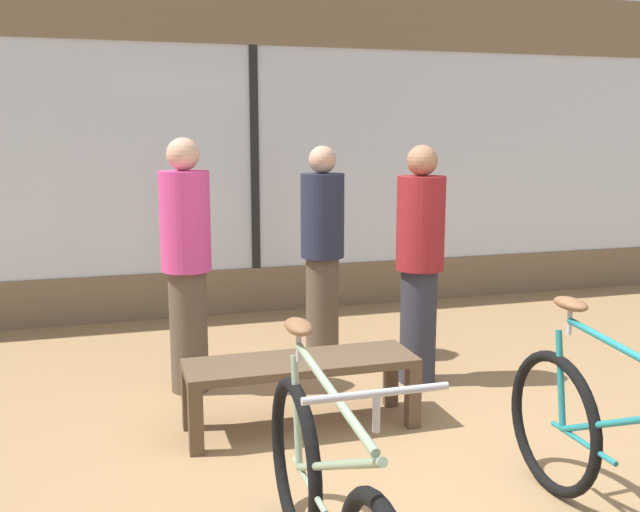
# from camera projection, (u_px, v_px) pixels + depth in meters

# --- Properties ---
(ground_plane) EXTENTS (24.00, 24.00, 0.00)m
(ground_plane) POSITION_uv_depth(u_px,v_px,m) (423.00, 512.00, 3.41)
(ground_plane) COLOR #99754C
(shop_back_wall) EXTENTS (12.00, 0.08, 3.20)m
(shop_back_wall) POSITION_uv_depth(u_px,v_px,m) (254.00, 148.00, 6.91)
(shop_back_wall) COLOR #7A664C
(shop_back_wall) RESTS_ON ground_plane
(bicycle_left) EXTENTS (0.46, 1.78, 1.05)m
(bicycle_left) POSITION_uv_depth(u_px,v_px,m) (329.00, 511.00, 2.66)
(bicycle_left) COLOR black
(bicycle_left) RESTS_ON ground_plane
(bicycle_right) EXTENTS (0.46, 1.76, 1.04)m
(bicycle_right) POSITION_uv_depth(u_px,v_px,m) (623.00, 461.00, 3.07)
(bicycle_right) COLOR black
(bicycle_right) RESTS_ON ground_plane
(display_bench) EXTENTS (1.40, 0.44, 0.44)m
(display_bench) POSITION_uv_depth(u_px,v_px,m) (301.00, 372.00, 4.31)
(display_bench) COLOR brown
(display_bench) RESTS_ON ground_plane
(customer_near_rack) EXTENTS (0.45, 0.45, 1.70)m
(customer_near_rack) POSITION_uv_depth(u_px,v_px,m) (420.00, 260.00, 5.03)
(customer_near_rack) COLOR #2D2D38
(customer_near_rack) RESTS_ON ground_plane
(customer_by_window) EXTENTS (0.38, 0.38, 1.76)m
(customer_by_window) POSITION_uv_depth(u_px,v_px,m) (186.00, 260.00, 4.86)
(customer_by_window) COLOR brown
(customer_by_window) RESTS_ON ground_plane
(customer_mid_floor) EXTENTS (0.36, 0.36, 1.69)m
(customer_mid_floor) POSITION_uv_depth(u_px,v_px,m) (322.00, 249.00, 5.57)
(customer_mid_floor) COLOR brown
(customer_mid_floor) RESTS_ON ground_plane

